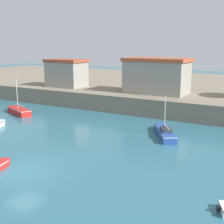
# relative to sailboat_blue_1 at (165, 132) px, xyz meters

# --- Properties ---
(ground_plane) EXTENTS (200.00, 200.00, 0.00)m
(ground_plane) POSITION_rel_sailboat_blue_1_xyz_m (-6.10, -14.49, -0.45)
(ground_plane) COLOR #2D667A
(quay_seawall) EXTENTS (120.00, 40.00, 2.48)m
(quay_seawall) POSITION_rel_sailboat_blue_1_xyz_m (-6.10, 26.83, 0.79)
(quay_seawall) COLOR gray
(quay_seawall) RESTS_ON ground
(sailboat_blue_1) EXTENTS (4.26, 6.16, 4.26)m
(sailboat_blue_1) POSITION_rel_sailboat_blue_1_xyz_m (0.00, 0.00, 0.00)
(sailboat_blue_1) COLOR #284C9E
(sailboat_blue_1) RESTS_ON ground
(sailboat_red_5) EXTENTS (5.75, 3.26, 5.10)m
(sailboat_red_5) POSITION_rel_sailboat_blue_1_xyz_m (-21.62, -0.01, 0.01)
(sailboat_red_5) COLOR red
(sailboat_red_5) RESTS_ON ground
(harbor_shed_mid_row) EXTENTS (6.41, 4.51, 4.62)m
(harbor_shed_mid_row) POSITION_rel_sailboat_blue_1_xyz_m (-22.10, 11.66, 4.37)
(harbor_shed_mid_row) COLOR gray
(harbor_shed_mid_row) RESTS_ON quay_seawall
(harbor_shed_far_end) EXTENTS (9.36, 5.35, 5.16)m
(harbor_shed_far_end) POSITION_rel_sailboat_blue_1_xyz_m (-6.10, 12.59, 4.64)
(harbor_shed_far_end) COLOR gray
(harbor_shed_far_end) RESTS_ON quay_seawall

